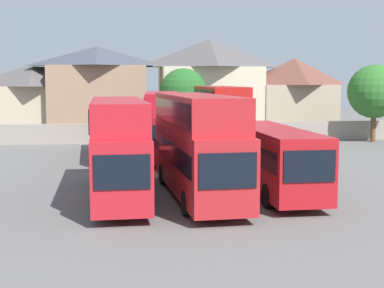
{
  "coord_description": "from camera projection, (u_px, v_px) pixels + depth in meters",
  "views": [
    {
      "loc": [
        -4.04,
        -26.87,
        5.65
      ],
      "look_at": [
        0.0,
        3.0,
        2.23
      ],
      "focal_mm": 52.23,
      "sensor_mm": 36.0,
      "label": 1
    }
  ],
  "objects": [
    {
      "name": "house_terrace_right",
      "position": [
        210.0,
        85.0,
        59.96
      ],
      "size": [
        11.04,
        7.51,
        10.08
      ],
      "color": "beige",
      "rests_on": "ground"
    },
    {
      "name": "house_terrace_left",
      "position": [
        35.0,
        98.0,
        58.86
      ],
      "size": [
        9.81,
        6.61,
        7.53
      ],
      "color": "#C6B293",
      "rests_on": "ground"
    },
    {
      "name": "bus_1",
      "position": [
        118.0,
        143.0,
        26.71
      ],
      "size": [
        2.73,
        11.31,
        4.75
      ],
      "rotation": [
        0.0,
        0.0,
        -1.55
      ],
      "color": "red",
      "rests_on": "ground"
    },
    {
      "name": "house_terrace_centre",
      "position": [
        98.0,
        90.0,
        58.34
      ],
      "size": [
        10.39,
        6.36,
        9.18
      ],
      "color": "#9E7A60",
      "rests_on": "ground"
    },
    {
      "name": "house_terrace_far_right",
      "position": [
        294.0,
        95.0,
        60.91
      ],
      "size": [
        8.41,
        6.95,
        8.09
      ],
      "color": "tan",
      "rests_on": "ground"
    },
    {
      "name": "bus_2",
      "position": [
        197.0,
        140.0,
        27.01
      ],
      "size": [
        3.21,
        12.02,
        4.97
      ],
      "rotation": [
        0.0,
        0.0,
        -1.52
      ],
      "color": "#B02024",
      "rests_on": "ground"
    },
    {
      "name": "bus_6",
      "position": [
        220.0,
        117.0,
        41.78
      ],
      "size": [
        2.77,
        11.33,
        5.22
      ],
      "rotation": [
        0.0,
        0.0,
        -1.58
      ],
      "color": "red",
      "rests_on": "ground"
    },
    {
      "name": "tree_behind_wall",
      "position": [
        183.0,
        92.0,
        53.53
      ],
      "size": [
        4.59,
        4.59,
        6.85
      ],
      "color": "brown",
      "rests_on": "ground"
    },
    {
      "name": "tree_right_of_lot",
      "position": [
        374.0,
        92.0,
        51.38
      ],
      "size": [
        4.94,
        4.94,
        7.13
      ],
      "color": "brown",
      "rests_on": "ground"
    },
    {
      "name": "depot_boundary_wall",
      "position": [
        161.0,
        133.0,
        51.17
      ],
      "size": [
        56.0,
        0.5,
        1.8
      ],
      "primitive_type": "cube",
      "color": "gray",
      "rests_on": "ground"
    },
    {
      "name": "ground",
      "position": [
        167.0,
        151.0,
        45.35
      ],
      "size": [
        140.0,
        140.0,
        0.0
      ],
      "primitive_type": "plane",
      "color": "#605E5B"
    },
    {
      "name": "bus_5",
      "position": [
        162.0,
        121.0,
        40.79
      ],
      "size": [
        3.21,
        11.75,
        4.8
      ],
      "rotation": [
        0.0,
        0.0,
        -1.64
      ],
      "color": "red",
      "rests_on": "ground"
    },
    {
      "name": "bus_4",
      "position": [
        115.0,
        131.0,
        41.0
      ],
      "size": [
        3.16,
        12.1,
        3.44
      ],
      "rotation": [
        0.0,
        0.0,
        -1.52
      ],
      "color": "red",
      "rests_on": "ground"
    },
    {
      "name": "bus_3",
      "position": [
        272.0,
        156.0,
        28.04
      ],
      "size": [
        2.67,
        10.73,
        3.29
      ],
      "rotation": [
        0.0,
        0.0,
        -1.56
      ],
      "color": "#AE171D",
      "rests_on": "ground"
    }
  ]
}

